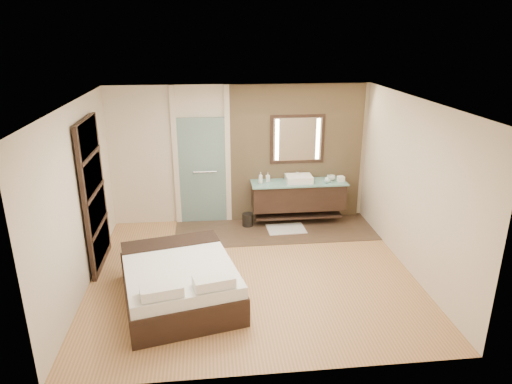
{
  "coord_description": "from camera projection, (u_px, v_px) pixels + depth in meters",
  "views": [
    {
      "loc": [
        -0.63,
        -6.34,
        3.64
      ],
      "look_at": [
        0.13,
        0.6,
        1.15
      ],
      "focal_mm": 32.0,
      "sensor_mm": 36.0,
      "label": 1
    }
  ],
  "objects": [
    {
      "name": "frosted_door",
      "position": [
        202.0,
        167.0,
        8.83
      ],
      "size": [
        1.1,
        0.12,
        2.7
      ],
      "color": "#A4D0CB",
      "rests_on": "floor"
    },
    {
      "name": "soap_bottle_a",
      "position": [
        261.0,
        178.0,
        8.72
      ],
      "size": [
        0.09,
        0.09,
        0.22
      ],
      "primitive_type": "imported",
      "rotation": [
        0.0,
        0.0,
        0.09
      ],
      "color": "white",
      "rests_on": "vanity"
    },
    {
      "name": "bath_mat",
      "position": [
        286.0,
        229.0,
        8.8
      ],
      "size": [
        0.74,
        0.53,
        0.02
      ],
      "primitive_type": "cube",
      "rotation": [
        0.0,
        0.0,
        0.04
      ],
      "color": "silver",
      "rests_on": "floor"
    },
    {
      "name": "mirror_unit",
      "position": [
        297.0,
        139.0,
        8.81
      ],
      "size": [
        1.06,
        0.04,
        0.96
      ],
      "color": "black",
      "rests_on": "stone_wall"
    },
    {
      "name": "tissue_box",
      "position": [
        341.0,
        179.0,
        8.85
      ],
      "size": [
        0.14,
        0.14,
        0.1
      ],
      "primitive_type": "cube",
      "rotation": [
        0.0,
        0.0,
        0.17
      ],
      "color": "white",
      "rests_on": "vanity"
    },
    {
      "name": "stone_wall",
      "position": [
        296.0,
        154.0,
        8.96
      ],
      "size": [
        2.6,
        0.08,
        2.7
      ],
      "primitive_type": "cube",
      "color": "#A2845C",
      "rests_on": "floor"
    },
    {
      "name": "tile_strip",
      "position": [
        275.0,
        230.0,
        8.78
      ],
      "size": [
        3.8,
        1.3,
        0.01
      ],
      "primitive_type": "cube",
      "color": "#3A2E20",
      "rests_on": "floor"
    },
    {
      "name": "soap_bottle_b",
      "position": [
        268.0,
        177.0,
        8.85
      ],
      "size": [
        0.08,
        0.08,
        0.17
      ],
      "primitive_type": "imported",
      "rotation": [
        0.0,
        0.0,
        -0.01
      ],
      "color": "#B2B2B2",
      "rests_on": "vanity"
    },
    {
      "name": "waste_bin",
      "position": [
        248.0,
        220.0,
        8.92
      ],
      "size": [
        0.28,
        0.28,
        0.27
      ],
      "primitive_type": "cylinder",
      "rotation": [
        0.0,
        0.0,
        0.37
      ],
      "color": "black",
      "rests_on": "floor"
    },
    {
      "name": "bed",
      "position": [
        179.0,
        281.0,
        6.42
      ],
      "size": [
        1.87,
        2.15,
        0.72
      ],
      "rotation": [
        0.0,
        0.0,
        0.22
      ],
      "color": "black",
      "rests_on": "floor"
    },
    {
      "name": "shoji_partition",
      "position": [
        94.0,
        195.0,
        7.14
      ],
      "size": [
        0.06,
        1.2,
        2.4
      ],
      "color": "black",
      "rests_on": "floor"
    },
    {
      "name": "vanity",
      "position": [
        298.0,
        195.0,
        8.94
      ],
      "size": [
        1.85,
        0.55,
        0.88
      ],
      "color": "black",
      "rests_on": "stone_wall"
    },
    {
      "name": "cup",
      "position": [
        332.0,
        178.0,
        8.91
      ],
      "size": [
        0.16,
        0.16,
        0.1
      ],
      "primitive_type": "imported",
      "rotation": [
        0.0,
        0.0,
        0.28
      ],
      "color": "silver",
      "rests_on": "vanity"
    },
    {
      "name": "floor",
      "position": [
        252.0,
        273.0,
        7.23
      ],
      "size": [
        5.0,
        5.0,
        0.0
      ],
      "primitive_type": "plane",
      "color": "olive",
      "rests_on": "ground"
    },
    {
      "name": "soap_bottle_c",
      "position": [
        328.0,
        179.0,
        8.75
      ],
      "size": [
        0.16,
        0.16,
        0.16
      ],
      "primitive_type": "imported",
      "rotation": [
        0.0,
        0.0,
        0.32
      ],
      "color": "#A2CBCA",
      "rests_on": "vanity"
    }
  ]
}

